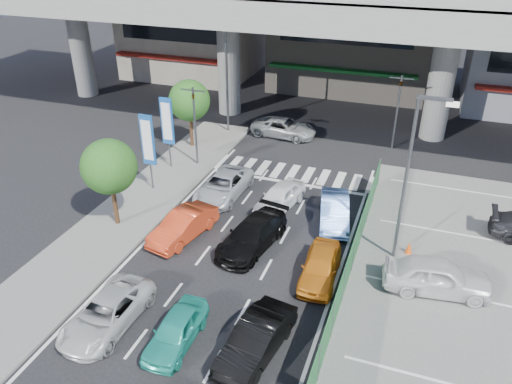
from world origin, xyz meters
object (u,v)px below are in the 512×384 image
at_px(sedan_black_mid, 252,235).
at_px(kei_truck_front_right, 334,211).
at_px(tree_far, 189,101).
at_px(taxi_orange_left, 183,226).
at_px(tree_near, 109,167).
at_px(traffic_cone, 409,247).
at_px(street_lamp_right, 412,168).
at_px(sedan_white_front_mid, 280,197).
at_px(traffic_light_right, 400,94).
at_px(traffic_light_left, 194,107).
at_px(sedan_white_mid_left, 107,313).
at_px(street_lamp_left, 229,69).
at_px(taxi_teal_mid, 176,330).
at_px(hatch_black_mid_right, 256,340).
at_px(signboard_near, 148,142).
at_px(crossing_wagon_silver, 284,128).
at_px(wagon_silver_front_left, 223,186).
at_px(taxi_orange_right, 320,266).
at_px(signboard_far, 167,123).
at_px(parked_sedan_white, 438,276).

relative_size(sedan_black_mid, kei_truck_front_right, 1.14).
distance_m(tree_far, taxi_orange_left, 11.68).
relative_size(tree_near, traffic_cone, 7.69).
height_order(street_lamp_right, sedan_white_front_mid, street_lamp_right).
bearing_deg(sedan_white_front_mid, traffic_light_right, 76.88).
bearing_deg(traffic_light_left, tree_far, 122.62).
height_order(street_lamp_right, sedan_white_mid_left, street_lamp_right).
bearing_deg(street_lamp_left, taxi_teal_mid, -73.20).
bearing_deg(traffic_light_left, sedan_black_mid, -48.78).
bearing_deg(tree_far, tree_near, -85.64).
relative_size(sedan_white_mid_left, kei_truck_front_right, 1.07).
bearing_deg(street_lamp_right, traffic_light_left, 155.84).
xyz_separation_m(traffic_light_right, street_lamp_right, (1.67, -13.00, 0.83)).
height_order(tree_near, traffic_cone, tree_near).
relative_size(traffic_light_left, tree_near, 1.08).
relative_size(traffic_light_right, traffic_cone, 8.33).
relative_size(street_lamp_left, tree_far, 1.67).
distance_m(sedan_white_mid_left, hatch_black_mid_right, 6.04).
relative_size(traffic_light_left, signboard_near, 1.11).
bearing_deg(traffic_light_right, crossing_wagon_silver, -176.79).
bearing_deg(street_lamp_left, street_lamp_right, -41.63).
bearing_deg(sedan_white_front_mid, sedan_white_mid_left, -95.56).
bearing_deg(crossing_wagon_silver, street_lamp_right, -138.99).
relative_size(taxi_orange_left, crossing_wagon_silver, 0.88).
relative_size(signboard_near, crossing_wagon_silver, 0.99).
distance_m(hatch_black_mid_right, wagon_silver_front_left, 12.13).
xyz_separation_m(signboard_near, taxi_orange_right, (11.25, -4.76, -2.41)).
bearing_deg(taxi_orange_right, traffic_light_left, 136.25).
bearing_deg(traffic_cone, hatch_black_mid_right, -119.78).
xyz_separation_m(traffic_light_right, tree_near, (-12.50, -15.00, -0.55)).
height_order(signboard_far, sedan_white_front_mid, signboard_far).
distance_m(signboard_near, sedan_white_front_mid, 8.08).
xyz_separation_m(signboard_far, sedan_white_front_mid, (8.09, -2.37, -2.40)).
distance_m(street_lamp_right, parked_sedan_white, 4.75).
relative_size(tree_near, sedan_white_mid_left, 1.07).
bearing_deg(wagon_silver_front_left, crossing_wagon_silver, 88.29).
xyz_separation_m(taxi_orange_right, kei_truck_front_right, (-0.39, 4.87, 0.03)).
xyz_separation_m(street_lamp_left, kei_truck_front_right, (9.99, -9.90, -4.08)).
xyz_separation_m(taxi_orange_right, sedan_white_front_mid, (-3.56, 5.39, 0.01)).
xyz_separation_m(signboard_far, parked_sedan_white, (16.56, -6.96, -2.23)).
xyz_separation_m(street_lamp_left, tree_near, (-0.67, -14.00, -1.38)).
height_order(sedan_black_mid, kei_truck_front_right, same).
xyz_separation_m(street_lamp_right, kei_truck_front_right, (-3.51, 2.10, -4.08)).
distance_m(street_lamp_left, taxi_orange_left, 14.81).
distance_m(tree_near, taxi_teal_mid, 9.75).
bearing_deg(kei_truck_front_right, traffic_light_left, 146.19).
height_order(traffic_light_right, taxi_teal_mid, traffic_light_right).
distance_m(sedan_black_mid, wagon_silver_front_left, 5.39).
distance_m(street_lamp_right, hatch_black_mid_right, 9.88).
height_order(hatch_black_mid_right, kei_truck_front_right, same).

